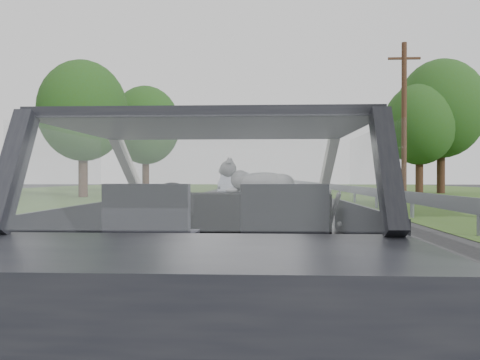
# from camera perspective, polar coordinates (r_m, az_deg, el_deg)

# --- Properties ---
(ground) EXTENTS (140.00, 140.00, 0.00)m
(ground) POSITION_cam_1_polar(r_m,az_deg,el_deg) (3.30, -2.33, -19.63)
(ground) COLOR #393939
(ground) RESTS_ON ground
(subject_car) EXTENTS (1.80, 4.00, 1.45)m
(subject_car) POSITION_cam_1_polar(r_m,az_deg,el_deg) (3.13, -2.33, -7.06)
(subject_car) COLOR #25262A
(subject_car) RESTS_ON ground
(dashboard) EXTENTS (1.58, 0.45, 0.30)m
(dashboard) POSITION_cam_1_polar(r_m,az_deg,el_deg) (3.74, -1.49, -3.93)
(dashboard) COLOR black
(dashboard) RESTS_ON subject_car
(driver_seat) EXTENTS (0.50, 0.72, 0.42)m
(driver_seat) POSITION_cam_1_polar(r_m,az_deg,el_deg) (2.89, -10.78, -4.59)
(driver_seat) COLOR black
(driver_seat) RESTS_ON subject_car
(passenger_seat) EXTENTS (0.50, 0.72, 0.42)m
(passenger_seat) POSITION_cam_1_polar(r_m,az_deg,el_deg) (2.82, 5.31, -4.72)
(passenger_seat) COLOR black
(passenger_seat) RESTS_ON subject_car
(steering_wheel) EXTENTS (0.36, 0.36, 0.04)m
(steering_wheel) POSITION_cam_1_polar(r_m,az_deg,el_deg) (3.49, -8.41, -3.08)
(steering_wheel) COLOR black
(steering_wheel) RESTS_ON dashboard
(cat) EXTENTS (0.68, 0.34, 0.29)m
(cat) POSITION_cam_1_polar(r_m,az_deg,el_deg) (3.76, 2.86, -0.15)
(cat) COLOR #A3A3A3
(cat) RESTS_ON dashboard
(guardrail) EXTENTS (0.05, 90.00, 0.32)m
(guardrail) POSITION_cam_1_polar(r_m,az_deg,el_deg) (13.71, 19.78, -1.96)
(guardrail) COLOR slate
(guardrail) RESTS_ON ground
(other_car) EXTENTS (1.73, 4.29, 1.41)m
(other_car) POSITION_cam_1_polar(r_m,az_deg,el_deg) (26.00, -0.66, -0.59)
(other_car) COLOR #ADB2C5
(other_car) RESTS_ON ground
(highway_sign) EXTENTS (0.31, 0.95, 2.38)m
(highway_sign) POSITION_cam_1_polar(r_m,az_deg,el_deg) (20.54, 17.28, 0.50)
(highway_sign) COLOR #115A27
(highway_sign) RESTS_ON ground
(utility_pole) EXTENTS (0.30, 0.30, 7.28)m
(utility_pole) POSITION_cam_1_polar(r_m,az_deg,el_deg) (22.78, 19.37, 6.66)
(utility_pole) COLOR #4C3323
(utility_pole) RESTS_ON ground
(tree_2) EXTENTS (5.89, 5.89, 7.21)m
(tree_2) POSITION_cam_1_polar(r_m,az_deg,el_deg) (33.81, 21.03, 4.52)
(tree_2) COLOR #214A1D
(tree_2) RESTS_ON ground
(tree_3) EXTENTS (6.24, 6.24, 9.05)m
(tree_3) POSITION_cam_1_polar(r_m,az_deg,el_deg) (35.51, 23.30, 5.81)
(tree_3) COLOR #214A1D
(tree_3) RESTS_ON ground
(tree_5) EXTENTS (6.03, 6.03, 7.50)m
(tree_5) POSITION_cam_1_polar(r_m,az_deg,el_deg) (27.94, -18.59, 5.71)
(tree_5) COLOR #214A1D
(tree_5) RESTS_ON ground
(tree_6) EXTENTS (6.44, 6.44, 7.68)m
(tree_6) POSITION_cam_1_polar(r_m,az_deg,el_deg) (35.56, -11.43, 4.72)
(tree_6) COLOR #214A1D
(tree_6) RESTS_ON ground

